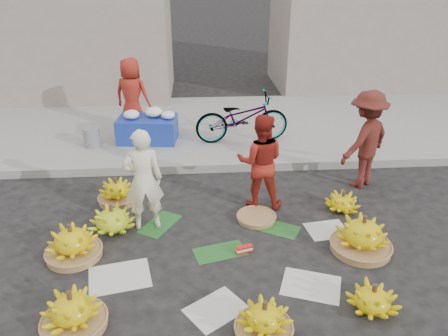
{
  "coord_description": "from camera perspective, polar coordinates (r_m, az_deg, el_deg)",
  "views": [
    {
      "loc": [
        -0.35,
        -4.73,
        3.36
      ],
      "look_at": [
        0.02,
        0.81,
        0.7
      ],
      "focal_mm": 35.0,
      "sensor_mm": 36.0,
      "label": 1
    }
  ],
  "objects": [
    {
      "name": "banana_bunch_3",
      "position": [
        5.02,
        18.86,
        -15.86
      ],
      "size": [
        0.65,
        0.65,
        0.33
      ],
      "rotation": [
        0.0,
        0.0,
        -0.31
      ],
      "color": "yellow",
      "rests_on": "ground"
    },
    {
      "name": "man_striped",
      "position": [
        7.23,
        17.99,
        3.54
      ],
      "size": [
        1.18,
        1.08,
        1.59
      ],
      "primitive_type": "imported",
      "rotation": [
        0.0,
        0.0,
        3.78
      ],
      "color": "maroon",
      "rests_on": "ground"
    },
    {
      "name": "banana_bunch_7",
      "position": [
        6.82,
        -13.81,
        -3.05
      ],
      "size": [
        0.61,
        0.61,
        0.41
      ],
      "rotation": [
        0.0,
        0.0,
        0.29
      ],
      "color": "olive",
      "rests_on": "ground"
    },
    {
      "name": "banana_leaves",
      "position": [
        5.97,
        -0.77,
        -8.61
      ],
      "size": [
        2.0,
        1.0,
        0.0
      ],
      "primitive_type": null,
      "color": "#1B5221",
      "rests_on": "ground"
    },
    {
      "name": "bicycle",
      "position": [
        8.48,
        2.37,
        6.56
      ],
      "size": [
        0.79,
        1.86,
        0.95
      ],
      "primitive_type": "imported",
      "rotation": [
        0.0,
        0.0,
        1.66
      ],
      "color": "gray",
      "rests_on": "sidewalk"
    },
    {
      "name": "flower_vendor",
      "position": [
        9.16,
        -11.92,
        9.31
      ],
      "size": [
        0.85,
        0.69,
        1.5
      ],
      "primitive_type": "imported",
      "rotation": [
        0.0,
        0.0,
        2.81
      ],
      "color": "#A82819",
      "rests_on": "sidewalk"
    },
    {
      "name": "banana_bunch_0",
      "position": [
        5.77,
        -19.19,
        -9.22
      ],
      "size": [
        0.74,
        0.74,
        0.46
      ],
      "rotation": [
        0.0,
        0.0,
        -0.29
      ],
      "color": "olive",
      "rests_on": "ground"
    },
    {
      "name": "vendor_cream",
      "position": [
        5.87,
        -10.5,
        -1.58
      ],
      "size": [
        0.58,
        0.43,
        1.44
      ],
      "primitive_type": "imported",
      "rotation": [
        0.0,
        0.0,
        3.32
      ],
      "color": "white",
      "rests_on": "ground"
    },
    {
      "name": "incense_stack",
      "position": [
        5.61,
        2.65,
        -10.54
      ],
      "size": [
        0.22,
        0.12,
        0.09
      ],
      "primitive_type": "cube",
      "rotation": [
        0.0,
        0.0,
        0.28
      ],
      "color": "red",
      "rests_on": "ground"
    },
    {
      "name": "flower_table",
      "position": [
        8.7,
        -9.91,
        5.25
      ],
      "size": [
        1.19,
        0.81,
        0.65
      ],
      "rotation": [
        0.0,
        0.0,
        -0.1
      ],
      "color": "navy",
      "rests_on": "sidewalk"
    },
    {
      "name": "banana_bunch_2",
      "position": [
        4.54,
        5.26,
        -19.22
      ],
      "size": [
        0.58,
        0.58,
        0.41
      ],
      "rotation": [
        0.0,
        0.0,
        -0.22
      ],
      "color": "olive",
      "rests_on": "ground"
    },
    {
      "name": "building_left",
      "position": [
        12.54,
        -21.83,
        17.69
      ],
      "size": [
        6.0,
        3.0,
        4.0
      ],
      "primitive_type": "cube",
      "color": "gray",
      "rests_on": "sidewalk"
    },
    {
      "name": "banana_bunch_4",
      "position": [
        5.82,
        17.62,
        -8.37
      ],
      "size": [
        0.89,
        0.89,
        0.5
      ],
      "rotation": [
        0.0,
        0.0,
        -0.42
      ],
      "color": "olive",
      "rests_on": "ground"
    },
    {
      "name": "banana_bunch_1",
      "position": [
        4.81,
        -19.19,
        -17.3
      ],
      "size": [
        0.67,
        0.67,
        0.45
      ],
      "rotation": [
        0.0,
        0.0,
        -0.21
      ],
      "color": "olive",
      "rests_on": "ground"
    },
    {
      "name": "basket_spare",
      "position": [
        6.28,
        4.24,
        -6.47
      ],
      "size": [
        0.65,
        0.65,
        0.06
      ],
      "primitive_type": "cylinder",
      "rotation": [
        0.0,
        0.0,
        0.22
      ],
      "color": "olive",
      "rests_on": "ground"
    },
    {
      "name": "sidewalk",
      "position": [
        9.62,
        -1.54,
        5.54
      ],
      "size": [
        40.0,
        4.0,
        0.12
      ],
      "primitive_type": "cube",
      "color": "gray",
      "rests_on": "ground"
    },
    {
      "name": "newspaper_scatter",
      "position": [
        5.18,
        1.0,
        -14.8
      ],
      "size": [
        3.2,
        1.8,
        0.0
      ],
      "primitive_type": null,
      "color": "silver",
      "rests_on": "ground"
    },
    {
      "name": "grey_bucket",
      "position": [
        8.69,
        -16.87,
        3.89
      ],
      "size": [
        0.32,
        0.32,
        0.36
      ],
      "primitive_type": "cylinder",
      "color": "slate",
      "rests_on": "sidewalk"
    },
    {
      "name": "curb",
      "position": [
        7.67,
        -0.86,
        0.27
      ],
      "size": [
        40.0,
        0.25,
        0.15
      ],
      "primitive_type": "cube",
      "color": "gray",
      "rests_on": "ground"
    },
    {
      "name": "ground",
      "position": [
        5.81,
        0.34,
        -9.71
      ],
      "size": [
        80.0,
        80.0,
        0.0
      ],
      "primitive_type": "plane",
      "color": "black",
      "rests_on": "ground"
    },
    {
      "name": "vendor_red",
      "position": [
        6.32,
        4.77,
        0.83
      ],
      "size": [
        0.77,
        0.64,
        1.43
      ],
      "primitive_type": "imported",
      "rotation": [
        0.0,
        0.0,
        3.0
      ],
      "color": "#A82819",
      "rests_on": "ground"
    },
    {
      "name": "banana_bunch_5",
      "position": [
        6.67,
        15.24,
        -4.29
      ],
      "size": [
        0.59,
        0.59,
        0.32
      ],
      "rotation": [
        0.0,
        0.0,
        0.24
      ],
      "color": "yellow",
      "rests_on": "ground"
    },
    {
      "name": "banana_bunch_6",
      "position": [
        6.16,
        -14.38,
        -6.45
      ],
      "size": [
        0.75,
        0.75,
        0.39
      ],
      "rotation": [
        0.0,
        0.0,
        0.23
      ],
      "color": "#98B71A",
      "rests_on": "ground"
    }
  ]
}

